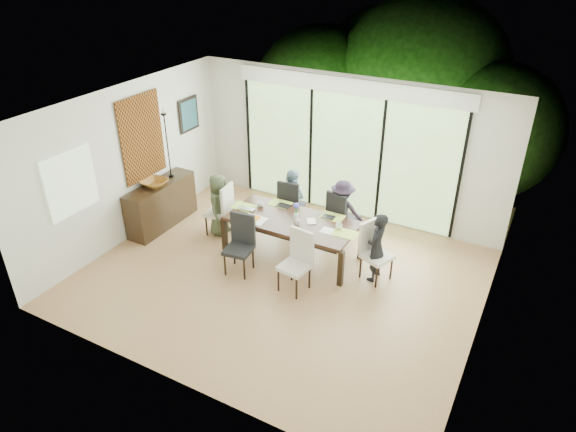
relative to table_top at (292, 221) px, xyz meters
The scene contains 62 objects.
floor 0.97m from the table_top, 76.56° to the right, with size 6.00×5.00×0.01m, color #8F5E39.
ceiling 2.18m from the table_top, 76.56° to the right, with size 6.00×5.00×0.01m, color white.
wall_back 1.95m from the table_top, 84.75° to the left, with size 6.00×0.02×2.70m, color silver.
wall_front 3.29m from the table_top, 87.03° to the right, with size 6.00×0.02×2.70m, color silver.
wall_left 3.01m from the table_top, 166.22° to the right, with size 0.02×5.00×2.70m, color white.
wall_right 3.33m from the table_top, 12.38° to the right, with size 0.02×5.00×2.70m, color silver.
glass_doors 1.87m from the table_top, 84.63° to the left, with size 4.20×0.02×2.30m, color #598C3F.
blinds_header 2.57m from the table_top, 84.60° to the left, with size 4.40×0.06×0.28m, color white.
mullion_a 2.67m from the table_top, 137.65° to the left, with size 0.05×0.04×2.30m, color black.
mullion_b 1.92m from the table_top, 106.84° to the left, with size 0.05×0.04×2.30m, color black.
mullion_c 2.04m from the table_top, 63.82° to the left, with size 0.05×0.04×2.30m, color black.
mullion_d 2.92m from the table_top, 37.87° to the left, with size 0.05×0.04×2.30m, color black.
side_window 3.49m from the table_top, 145.91° to the right, with size 0.02×0.90×1.00m, color #8CAD7F.
deck 2.79m from the table_top, 86.47° to the left, with size 6.00×1.80×0.10m, color brown.
rail_top 3.51m from the table_top, 87.28° to the left, with size 6.00×0.08×0.06m, color brown.
foliage_left 4.86m from the table_top, 109.94° to the left, with size 3.20×3.20×3.20m, color #14380F.
foliage_mid 5.26m from the table_top, 83.66° to the left, with size 4.00×4.00×4.00m, color #14380F.
foliage_right 4.95m from the table_top, 61.19° to the left, with size 2.80×2.80×2.80m, color #14380F.
foliage_far 5.90m from the table_top, 94.27° to the left, with size 3.60×3.60×3.60m, color #14380F.
table_top is the anchor object (origin of this frame).
table_apron 0.08m from the table_top, ahead, with size 1.96×0.80×0.09m, color black.
table_leg_fl 1.21m from the table_top, 158.29° to the right, with size 0.08×0.08×0.62m, color black.
table_leg_fr 1.21m from the table_top, 21.71° to the right, with size 0.08×0.08×0.62m, color black.
table_leg_bl 1.21m from the table_top, 158.29° to the left, with size 0.08×0.08×0.62m, color black.
table_leg_br 1.21m from the table_top, 21.71° to the left, with size 0.08×0.08×0.62m, color black.
chair_left_end 1.51m from the table_top, behind, with size 0.41×0.41×0.98m, color beige, non-canonical shape.
chair_right_end 1.51m from the table_top, ahead, with size 0.41×0.41×0.98m, color white, non-canonical shape.
chair_far_left 0.97m from the table_top, 117.90° to the left, with size 0.41×0.41×0.98m, color black, non-canonical shape.
chair_far_right 1.02m from the table_top, 57.09° to the left, with size 0.41×0.41×0.98m, color black, non-canonical shape.
chair_near_left 1.01m from the table_top, 119.89° to the right, with size 0.41×0.41×0.98m, color black, non-canonical shape.
chair_near_right 1.01m from the table_top, 60.11° to the right, with size 0.41×0.41×0.98m, color beige, non-canonical shape.
person_left_end 1.48m from the table_top, behind, with size 0.54×0.34×1.15m, color #3A442D.
person_right_end 1.48m from the table_top, ahead, with size 0.54×0.34×1.15m, color black.
person_far_left 0.95m from the table_top, 118.47° to the left, with size 0.54×0.34×1.15m, color slate.
person_far_right 1.00m from the table_top, 56.47° to the left, with size 0.54×0.34×1.15m, color #261C2B.
placemat_left 0.95m from the table_top, behind, with size 0.39×0.29×0.01m, color #88AD3D.
placemat_right 0.95m from the table_top, ahead, with size 0.39×0.29×0.01m, color #A2BB43.
placemat_far_l 0.60m from the table_top, 138.37° to the left, with size 0.39×0.29×0.01m, color #9DBE44.
placemat_far_r 0.68m from the table_top, 36.03° to the left, with size 0.39×0.29×0.01m, color #94A63B.
placemat_paper 0.63m from the table_top, 151.39° to the right, with size 0.39×0.29×0.01m, color white.
tablet_far_l 0.50m from the table_top, 135.00° to the left, with size 0.23×0.16×0.01m, color black.
tablet_far_r 0.61m from the table_top, 34.99° to the left, with size 0.21×0.15×0.01m, color black.
papers 0.70m from the table_top, ahead, with size 0.27×0.20×0.00m, color white.
platter_base 0.63m from the table_top, 151.39° to the right, with size 0.23×0.23×0.02m, color white.
platter_snacks 0.63m from the table_top, 151.39° to the right, with size 0.18×0.18×0.01m, color orange.
vase 0.11m from the table_top, 45.00° to the left, with size 0.07×0.07×0.11m, color silver.
hyacinth_stems 0.20m from the table_top, 45.00° to the left, with size 0.04×0.04×0.14m, color #337226.
hyacinth_blooms 0.29m from the table_top, 45.00° to the left, with size 0.10×0.10×0.10m, color #5955D5.
laptop 0.86m from the table_top, behind, with size 0.29×0.19×0.02m, color silver.
cup_a 0.72m from the table_top, 167.91° to the left, with size 0.11×0.11×0.09m, color white.
cup_b 0.19m from the table_top, 33.69° to the right, with size 0.09×0.09×0.08m, color white.
cup_c 0.81m from the table_top, ahead, with size 0.11×0.11×0.09m, color white.
book 0.26m from the table_top, 11.31° to the left, with size 0.15×0.20×0.02m, color white.
sideboard 2.62m from the table_top, behind, with size 0.42×1.51×0.85m, color black.
bowl 2.63m from the table_top, behind, with size 0.45×0.45×0.11m, color brown.
candlestick_base 2.60m from the table_top, behind, with size 0.09×0.09×0.04m, color black.
candlestick_shaft 2.72m from the table_top, behind, with size 0.02×0.02×1.18m, color black.
candlestick_pan 2.95m from the table_top, behind, with size 0.09×0.09×0.03m, color black.
candle 2.98m from the table_top, behind, with size 0.03×0.03×0.09m, color silver.
tapestry 3.01m from the table_top, behind, with size 0.02×1.00×1.50m, color brown.
art_frame 3.18m from the table_top, 160.32° to the left, with size 0.03×0.55×0.65m, color black.
art_canvas 3.16m from the table_top, 160.19° to the left, with size 0.01×0.45×0.55m, color #173F4A.
Camera 1 is at (3.29, -5.83, 4.84)m, focal length 32.00 mm.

